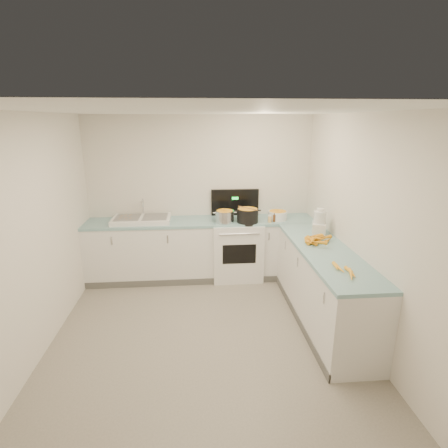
{
  "coord_description": "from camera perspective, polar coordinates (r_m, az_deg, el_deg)",
  "views": [
    {
      "loc": [
        -0.09,
        -3.46,
        2.42
      ],
      "look_at": [
        0.3,
        1.1,
        1.05
      ],
      "focal_mm": 28.0,
      "sensor_mm": 36.0,
      "label": 1
    }
  ],
  "objects": [
    {
      "name": "stove",
      "position": [
        5.54,
        2.07,
        -3.92
      ],
      "size": [
        0.76,
        0.65,
        1.36
      ],
      "color": "white",
      "rests_on": "ground"
    },
    {
      "name": "steel_pot",
      "position": [
        5.22,
        0.13,
        1.12
      ],
      "size": [
        0.3,
        0.3,
        0.2
      ],
      "primitive_type": "cylinder",
      "rotation": [
        0.0,
        0.0,
        0.09
      ],
      "color": "silver",
      "rests_on": "stove"
    },
    {
      "name": "floor",
      "position": [
        4.22,
        -2.95,
        -18.31
      ],
      "size": [
        3.5,
        4.0,
        0.0
      ],
      "primitive_type": null,
      "color": "gray",
      "rests_on": "ground"
    },
    {
      "name": "ceiling",
      "position": [
        3.47,
        -3.59,
        17.96
      ],
      "size": [
        3.5,
        4.0,
        0.0
      ],
      "primitive_type": null,
      "rotation": [
        3.14,
        0.0,
        0.0
      ],
      "color": "silver",
      "rests_on": "ground"
    },
    {
      "name": "food_processor",
      "position": [
        4.85,
        15.29,
        0.16
      ],
      "size": [
        0.23,
        0.25,
        0.35
      ],
      "color": "white",
      "rests_on": "counter_right"
    },
    {
      "name": "wall_front",
      "position": [
        1.87,
        -1.24,
        -21.92
      ],
      "size": [
        3.5,
        0.0,
        2.5
      ],
      "primitive_type": null,
      "rotation": [
        -1.57,
        0.0,
        0.0
      ],
      "color": "silver",
      "rests_on": "ground"
    },
    {
      "name": "spice_jar",
      "position": [
        5.28,
        7.47,
        0.79
      ],
      "size": [
        0.06,
        0.06,
        0.1
      ],
      "primitive_type": "cylinder",
      "color": "#E5B266",
      "rests_on": "counter_back"
    },
    {
      "name": "mixing_bowl",
      "position": [
        5.44,
        8.74,
        1.4
      ],
      "size": [
        0.35,
        0.35,
        0.13
      ],
      "primitive_type": "cylinder",
      "rotation": [
        0.0,
        0.0,
        -0.25
      ],
      "color": "white",
      "rests_on": "counter_back"
    },
    {
      "name": "wall_back",
      "position": [
        5.59,
        -3.86,
        4.53
      ],
      "size": [
        3.5,
        0.0,
        2.5
      ],
      "primitive_type": null,
      "rotation": [
        1.57,
        0.0,
        0.0
      ],
      "color": "silver",
      "rests_on": "ground"
    },
    {
      "name": "counter_right",
      "position": [
        4.51,
        15.85,
        -9.65
      ],
      "size": [
        0.62,
        2.2,
        0.94
      ],
      "color": "white",
      "rests_on": "ground"
    },
    {
      "name": "peeled_carrots",
      "position": [
        3.75,
        19.21,
        -7.24
      ],
      "size": [
        0.16,
        0.43,
        0.04
      ],
      "color": "#FFAB26",
      "rests_on": "counter_right"
    },
    {
      "name": "carrot_pile",
      "position": [
        4.52,
        14.78,
        -2.52
      ],
      "size": [
        0.41,
        0.45,
        0.09
      ],
      "color": "orange",
      "rests_on": "counter_right"
    },
    {
      "name": "wooden_spoon",
      "position": [
        5.21,
        3.89,
        2.6
      ],
      "size": [
        0.26,
        0.28,
        0.02
      ],
      "primitive_type": "cylinder",
      "rotation": [
        1.57,
        0.0,
        0.74
      ],
      "color": "#AD7A47",
      "rests_on": "black_pot"
    },
    {
      "name": "counter_back",
      "position": [
        5.52,
        -3.64,
        -4.07
      ],
      "size": [
        3.5,
        0.62,
        0.94
      ],
      "color": "white",
      "rests_on": "ground"
    },
    {
      "name": "wall_left",
      "position": [
        4.02,
        -29.08,
        -2.45
      ],
      "size": [
        0.0,
        4.0,
        2.5
      ],
      "primitive_type": null,
      "rotation": [
        1.57,
        0.0,
        1.57
      ],
      "color": "silver",
      "rests_on": "ground"
    },
    {
      "name": "sink",
      "position": [
        5.42,
        -13.29,
        0.77
      ],
      "size": [
        0.86,
        0.52,
        0.31
      ],
      "color": "white",
      "rests_on": "counter_back"
    },
    {
      "name": "peelings",
      "position": [
        5.46,
        -15.68,
        1.14
      ],
      "size": [
        0.2,
        0.29,
        0.01
      ],
      "color": "tan",
      "rests_on": "sink"
    },
    {
      "name": "black_pot",
      "position": [
        5.25,
        3.86,
        1.29
      ],
      "size": [
        0.41,
        0.41,
        0.23
      ],
      "primitive_type": "cylinder",
      "rotation": [
        0.0,
        0.0,
        0.36
      ],
      "color": "black",
      "rests_on": "stove"
    },
    {
      "name": "wall_right",
      "position": [
        4.09,
        22.09,
        -1.22
      ],
      "size": [
        0.0,
        4.0,
        2.5
      ],
      "primitive_type": null,
      "rotation": [
        1.57,
        0.0,
        -1.57
      ],
      "color": "silver",
      "rests_on": "ground"
    },
    {
      "name": "extract_bottle",
      "position": [
        5.32,
        8.22,
        0.93
      ],
      "size": [
        0.04,
        0.04,
        0.11
      ],
      "primitive_type": "cylinder",
      "color": "#593319",
      "rests_on": "counter_back"
    }
  ]
}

